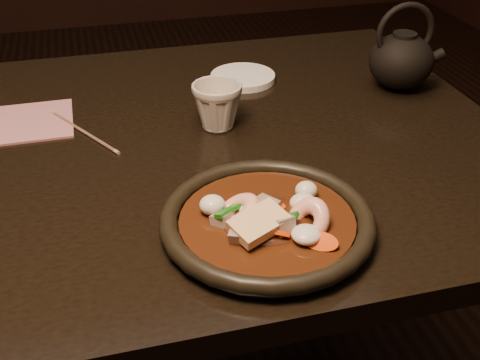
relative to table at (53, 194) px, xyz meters
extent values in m
cube|color=black|center=(0.00, 0.00, 0.06)|extent=(1.60, 0.90, 0.04)
cylinder|color=black|center=(0.72, 0.37, -0.32)|extent=(0.06, 0.06, 0.71)
cylinder|color=black|center=(-0.01, 0.85, -0.47)|extent=(0.04, 0.04, 0.41)
cylinder|color=black|center=(-0.14, 0.54, -0.47)|extent=(0.04, 0.04, 0.41)
cylinder|color=black|center=(0.29, -0.28, 0.08)|extent=(0.27, 0.27, 0.01)
torus|color=black|center=(0.29, -0.28, 0.10)|extent=(0.29, 0.29, 0.02)
cylinder|color=#38190A|center=(0.29, -0.28, 0.09)|extent=(0.24, 0.24, 0.01)
ellipsoid|color=#38190A|center=(0.29, -0.28, 0.09)|extent=(0.13, 0.12, 0.04)
torus|color=#FFB9A1|center=(0.26, -0.27, 0.10)|extent=(0.06, 0.06, 0.05)
torus|color=#FFB9A1|center=(0.34, -0.31, 0.10)|extent=(0.08, 0.08, 0.06)
cube|color=gray|center=(0.23, -0.28, 0.10)|extent=(0.04, 0.04, 0.03)
cube|color=gray|center=(0.30, -0.26, 0.10)|extent=(0.04, 0.04, 0.03)
cube|color=gray|center=(0.29, -0.29, 0.11)|extent=(0.04, 0.04, 0.03)
cube|color=gray|center=(0.25, -0.32, 0.11)|extent=(0.04, 0.04, 0.03)
cube|color=gray|center=(0.30, -0.32, 0.11)|extent=(0.03, 0.04, 0.03)
cylinder|color=#F74307|center=(0.34, -0.28, 0.10)|extent=(0.04, 0.05, 0.03)
cylinder|color=#F74307|center=(0.29, -0.33, 0.10)|extent=(0.06, 0.05, 0.04)
cylinder|color=#F74307|center=(0.34, -0.36, 0.10)|extent=(0.06, 0.06, 0.03)
cylinder|color=#F74307|center=(0.29, -0.28, 0.10)|extent=(0.06, 0.06, 0.03)
cylinder|color=#F74307|center=(0.30, -0.29, 0.10)|extent=(0.06, 0.05, 0.04)
cube|color=#166B14|center=(0.31, -0.31, 0.11)|extent=(0.04, 0.03, 0.03)
cube|color=#166B14|center=(0.28, -0.27, 0.10)|extent=(0.04, 0.03, 0.02)
cube|color=#166B14|center=(0.24, -0.27, 0.11)|extent=(0.04, 0.04, 0.01)
cube|color=#166B14|center=(0.29, -0.25, 0.10)|extent=(0.02, 0.04, 0.01)
cube|color=#166B14|center=(0.28, -0.25, 0.10)|extent=(0.03, 0.04, 0.01)
cube|color=#166B14|center=(0.31, -0.30, 0.10)|extent=(0.03, 0.04, 0.03)
ellipsoid|color=white|center=(0.33, -0.34, 0.11)|extent=(0.04, 0.04, 0.02)
ellipsoid|color=white|center=(0.35, -0.28, 0.11)|extent=(0.04, 0.03, 0.03)
ellipsoid|color=white|center=(0.28, -0.27, 0.10)|extent=(0.04, 0.03, 0.03)
ellipsoid|color=white|center=(0.23, -0.25, 0.11)|extent=(0.04, 0.03, 0.03)
ellipsoid|color=white|center=(0.36, -0.25, 0.11)|extent=(0.03, 0.03, 0.03)
ellipsoid|color=white|center=(0.28, -0.27, 0.10)|extent=(0.05, 0.03, 0.02)
cube|color=#FFD498|center=(0.27, -0.32, 0.11)|extent=(0.09, 0.07, 0.03)
cylinder|color=white|center=(0.39, 0.22, 0.08)|extent=(0.13, 0.13, 0.01)
imported|color=beige|center=(0.30, 0.03, 0.12)|extent=(0.11, 0.11, 0.09)
cylinder|color=tan|center=(0.07, 0.06, 0.08)|extent=(0.11, 0.18, 0.01)
cylinder|color=tan|center=(0.06, 0.07, 0.08)|extent=(0.11, 0.18, 0.01)
cube|color=#AA686E|center=(-0.03, 0.13, 0.08)|extent=(0.16, 0.16, 0.00)
ellipsoid|color=black|center=(0.69, 0.10, 0.13)|extent=(0.13, 0.13, 0.11)
cylinder|color=black|center=(0.69, 0.10, 0.18)|extent=(0.05, 0.05, 0.02)
cylinder|color=black|center=(0.75, 0.09, 0.13)|extent=(0.06, 0.03, 0.04)
torus|color=black|center=(0.69, 0.10, 0.19)|extent=(0.12, 0.02, 0.12)
camera|label=1|loc=(0.09, -0.91, 0.58)|focal=45.00mm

